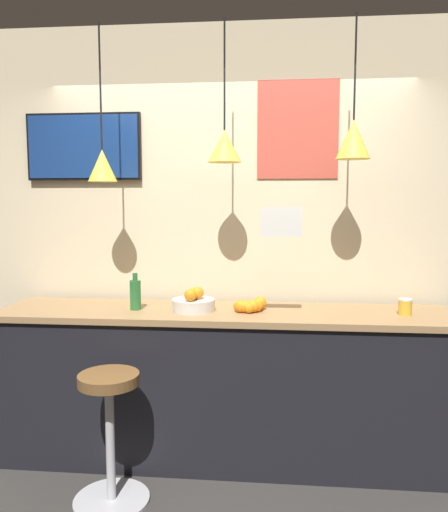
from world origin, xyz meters
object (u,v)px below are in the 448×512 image
object	(u,v)px
fruit_bowl	(193,302)
juice_bottle	(135,294)
bar_stool	(110,422)
mounted_tv	(84,147)
spread_jar	(405,307)

from	to	relation	value
fruit_bowl	juice_bottle	world-z (taller)	juice_bottle
bar_stool	mounted_tv	xyz separation A→B (m)	(-0.46, 0.92, 1.61)
bar_stool	spread_jar	size ratio (longest dim) A/B	7.31
juice_bottle	mounted_tv	size ratio (longest dim) A/B	0.29
fruit_bowl	spread_jar	size ratio (longest dim) A/B	2.69
juice_bottle	fruit_bowl	bearing A→B (deg)	-0.55
juice_bottle	spread_jar	size ratio (longest dim) A/B	2.34
juice_bottle	spread_jar	world-z (taller)	juice_bottle
fruit_bowl	bar_stool	bearing A→B (deg)	-126.95
juice_bottle	bar_stool	bearing A→B (deg)	-91.28
bar_stool	mounted_tv	size ratio (longest dim) A/B	0.90
bar_stool	juice_bottle	world-z (taller)	juice_bottle
bar_stool	fruit_bowl	size ratio (longest dim) A/B	2.71
juice_bottle	mounted_tv	bearing A→B (deg)	139.69
bar_stool	juice_bottle	size ratio (longest dim) A/B	3.12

